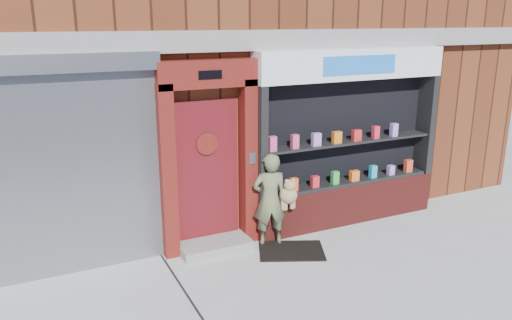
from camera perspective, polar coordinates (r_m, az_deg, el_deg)
ground at (r=6.84m, az=6.71°, el=-14.65°), size 80.00×80.00×0.00m
shutter_bay at (r=7.09m, az=-22.98°, el=0.36°), size 3.10×0.30×3.04m
red_door_bay at (r=7.51m, az=-5.41°, el=0.32°), size 1.52×0.58×2.90m
pharmacy_bay at (r=8.64m, az=10.43°, el=1.61°), size 3.50×0.41×3.00m
woman at (r=7.79m, az=1.83°, el=-4.47°), size 0.74×0.48×1.49m
doormat at (r=7.83m, az=4.07°, el=-10.30°), size 1.18×1.03×0.02m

